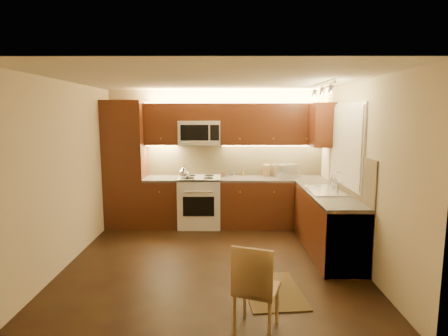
{
  "coord_description": "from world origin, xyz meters",
  "views": [
    {
      "loc": [
        0.17,
        -4.95,
        2.05
      ],
      "look_at": [
        0.15,
        0.55,
        1.25
      ],
      "focal_mm": 29.55,
      "sensor_mm": 36.0,
      "label": 1
    }
  ],
  "objects_px": {
    "knife_block": "(266,171)",
    "toaster_oven": "(286,171)",
    "soap_bottle": "(335,180)",
    "dining_chair": "(257,286)",
    "microwave": "(200,133)",
    "sink": "(326,186)",
    "stove": "(200,202)",
    "kettle": "(184,172)"
  },
  "relations": [
    {
      "from": "knife_block",
      "to": "toaster_oven",
      "type": "bearing_deg",
      "value": -2.44
    },
    {
      "from": "soap_bottle",
      "to": "dining_chair",
      "type": "height_order",
      "value": "soap_bottle"
    },
    {
      "from": "toaster_oven",
      "to": "knife_block",
      "type": "relative_size",
      "value": 1.87
    },
    {
      "from": "microwave",
      "to": "soap_bottle",
      "type": "xyz_separation_m",
      "value": [
        2.24,
        -0.89,
        -0.73
      ]
    },
    {
      "from": "microwave",
      "to": "sink",
      "type": "bearing_deg",
      "value": -32.21
    },
    {
      "from": "microwave",
      "to": "toaster_oven",
      "type": "xyz_separation_m",
      "value": [
        1.59,
        -0.06,
        -0.69
      ]
    },
    {
      "from": "stove",
      "to": "microwave",
      "type": "xyz_separation_m",
      "value": [
        0.0,
        0.14,
        1.26
      ]
    },
    {
      "from": "soap_bottle",
      "to": "microwave",
      "type": "bearing_deg",
      "value": -179.4
    },
    {
      "from": "kettle",
      "to": "soap_bottle",
      "type": "height_order",
      "value": "kettle"
    },
    {
      "from": "microwave",
      "to": "toaster_oven",
      "type": "distance_m",
      "value": 1.73
    },
    {
      "from": "knife_block",
      "to": "dining_chair",
      "type": "distance_m",
      "value": 3.6
    },
    {
      "from": "microwave",
      "to": "soap_bottle",
      "type": "bearing_deg",
      "value": -21.67
    },
    {
      "from": "kettle",
      "to": "sink",
      "type": "bearing_deg",
      "value": -22.49
    },
    {
      "from": "stove",
      "to": "sink",
      "type": "xyz_separation_m",
      "value": [
        2.0,
        -1.12,
        0.52
      ]
    },
    {
      "from": "sink",
      "to": "kettle",
      "type": "distance_m",
      "value": 2.46
    },
    {
      "from": "sink",
      "to": "kettle",
      "type": "xyz_separation_m",
      "value": [
        -2.26,
        0.96,
        0.06
      ]
    },
    {
      "from": "stove",
      "to": "knife_block",
      "type": "distance_m",
      "value": 1.37
    },
    {
      "from": "stove",
      "to": "toaster_oven",
      "type": "relative_size",
      "value": 2.18
    },
    {
      "from": "soap_bottle",
      "to": "dining_chair",
      "type": "relative_size",
      "value": 0.21
    },
    {
      "from": "microwave",
      "to": "knife_block",
      "type": "relative_size",
      "value": 3.37
    },
    {
      "from": "microwave",
      "to": "soap_bottle",
      "type": "distance_m",
      "value": 2.52
    },
    {
      "from": "kettle",
      "to": "toaster_oven",
      "type": "height_order",
      "value": "kettle"
    },
    {
      "from": "microwave",
      "to": "dining_chair",
      "type": "distance_m",
      "value": 3.78
    },
    {
      "from": "kettle",
      "to": "soap_bottle",
      "type": "xyz_separation_m",
      "value": [
        2.5,
        -0.59,
        -0.05
      ]
    },
    {
      "from": "stove",
      "to": "soap_bottle",
      "type": "xyz_separation_m",
      "value": [
        2.24,
        -0.76,
        0.53
      ]
    },
    {
      "from": "sink",
      "to": "toaster_oven",
      "type": "xyz_separation_m",
      "value": [
        -0.41,
        1.2,
        0.05
      ]
    },
    {
      "from": "knife_block",
      "to": "soap_bottle",
      "type": "distance_m",
      "value": 1.37
    },
    {
      "from": "microwave",
      "to": "sink",
      "type": "distance_m",
      "value": 2.48
    },
    {
      "from": "stove",
      "to": "toaster_oven",
      "type": "height_order",
      "value": "toaster_oven"
    },
    {
      "from": "soap_bottle",
      "to": "kettle",
      "type": "bearing_deg",
      "value": -170.92
    },
    {
      "from": "stove",
      "to": "knife_block",
      "type": "relative_size",
      "value": 4.08
    },
    {
      "from": "stove",
      "to": "soap_bottle",
      "type": "bearing_deg",
      "value": -18.63
    },
    {
      "from": "microwave",
      "to": "knife_block",
      "type": "xyz_separation_m",
      "value": [
        1.24,
        0.04,
        -0.71
      ]
    },
    {
      "from": "sink",
      "to": "stove",
      "type": "bearing_deg",
      "value": 150.64
    },
    {
      "from": "sink",
      "to": "soap_bottle",
      "type": "height_order",
      "value": "soap_bottle"
    },
    {
      "from": "toaster_oven",
      "to": "knife_block",
      "type": "height_order",
      "value": "toaster_oven"
    },
    {
      "from": "sink",
      "to": "knife_block",
      "type": "height_order",
      "value": "knife_block"
    },
    {
      "from": "knife_block",
      "to": "soap_bottle",
      "type": "height_order",
      "value": "knife_block"
    },
    {
      "from": "knife_block",
      "to": "dining_chair",
      "type": "height_order",
      "value": "knife_block"
    },
    {
      "from": "toaster_oven",
      "to": "dining_chair",
      "type": "distance_m",
      "value": 3.56
    },
    {
      "from": "knife_block",
      "to": "microwave",
      "type": "bearing_deg",
      "value": -163.8
    },
    {
      "from": "knife_block",
      "to": "sink",
      "type": "bearing_deg",
      "value": -45.56
    }
  ]
}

